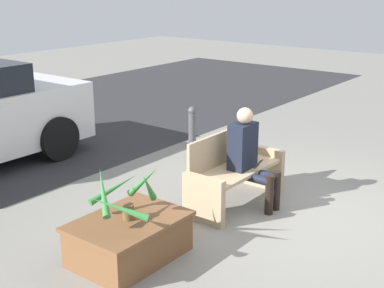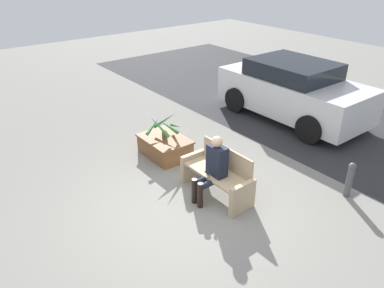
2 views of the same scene
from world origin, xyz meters
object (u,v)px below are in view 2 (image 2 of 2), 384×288
Objects in this scene: parked_car at (293,90)px; potted_plant at (165,126)px; planter_box at (165,146)px; bench at (218,174)px; bollard_post at (350,179)px; person_seated at (213,166)px.

potted_plant is at bearing -94.59° from parked_car.
bench is at bearing -1.23° from planter_box.
potted_plant reaches higher than bench.
parked_car is (0.31, 3.91, 0.54)m from planter_box.
planter_box is 1.64× the size of bollard_post.
bench is at bearing -69.15° from parked_car.
parked_car is 3.74m from bollard_post.
bollard_post is (1.54, 1.83, -0.04)m from bench.
bench is at bearing -1.63° from potted_plant.
person_seated reaches higher than planter_box.
person_seated is at bearing -7.03° from planter_box.
planter_box is (-1.87, 0.23, -0.44)m from person_seated.
potted_plant is at bearing 178.37° from bench.
parked_car reaches higher than planter_box.
bollard_post is (3.05, -2.13, -0.41)m from parked_car.
potted_plant is 3.82m from bollard_post.
person_seated is 2.52m from bollard_post.
bench is 0.37× the size of parked_car.
potted_plant is (-1.88, 0.24, 0.03)m from person_seated.
bench is 2.39m from bollard_post.
bench is 2.12× the size of bollard_post.
person_seated reaches higher than bench.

